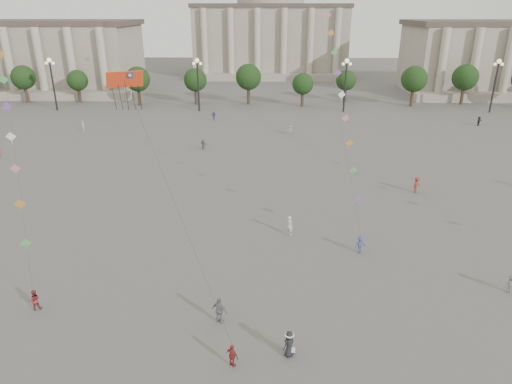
{
  "coord_description": "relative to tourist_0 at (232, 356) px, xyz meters",
  "views": [
    {
      "loc": [
        -0.9,
        -24.32,
        20.01
      ],
      "look_at": [
        -1.76,
        12.0,
        5.3
      ],
      "focal_mm": 32.0,
      "sensor_mm": 36.0,
      "label": 1
    }
  ],
  "objects": [
    {
      "name": "kite_flyer_1",
      "position": [
        10.21,
        13.93,
        0.03
      ],
      "size": [
        1.18,
        0.94,
        1.6
      ],
      "primitive_type": "imported",
      "rotation": [
        0.0,
        0.0,
        0.38
      ],
      "color": "#37417B",
      "rests_on": "ground"
    },
    {
      "name": "person_crowd_10",
      "position": [
        -29.98,
        55.52,
        0.14
      ],
      "size": [
        0.51,
        0.71,
        1.82
      ],
      "primitive_type": "imported",
      "rotation": [
        0.0,
        0.0,
        1.69
      ],
      "color": "#B4B4B0",
      "rests_on": "ground"
    },
    {
      "name": "kite_flyer_0",
      "position": [
        -14.44,
        5.24,
        0.01
      ],
      "size": [
        0.9,
        0.79,
        1.56
      ],
      "primitive_type": "imported",
      "rotation": [
        0.0,
        0.0,
        3.45
      ],
      "color": "maroon",
      "rests_on": "ground"
    },
    {
      "name": "dragon_kite",
      "position": [
        -6.63,
        6.44,
        14.4
      ],
      "size": [
        4.47,
        3.96,
        17.14
      ],
      "color": "red",
      "rests_on": "ground"
    },
    {
      "name": "hall_central",
      "position": [
        2.82,
        132.08,
        13.46
      ],
      "size": [
        48.3,
        34.3,
        35.5
      ],
      "color": "gray",
      "rests_on": "ground"
    },
    {
      "name": "lamp_post_far_west",
      "position": [
        -42.18,
        72.86,
        6.58
      ],
      "size": [
        2.0,
        0.9,
        10.65
      ],
      "color": "#262628",
      "rests_on": "ground"
    },
    {
      "name": "person_crowd_8",
      "position": [
        19.4,
        28.28,
        0.17
      ],
      "size": [
        1.36,
        1.35,
        1.89
      ],
      "primitive_type": "imported",
      "rotation": [
        0.0,
        0.0,
        0.77
      ],
      "color": "maroon",
      "rests_on": "ground"
    },
    {
      "name": "person_crowd_6",
      "position": [
        20.39,
        8.11,
        -0.02
      ],
      "size": [
        1.09,
        0.82,
        1.5
      ],
      "primitive_type": "imported",
      "rotation": [
        0.0,
        0.0,
        0.3
      ],
      "color": "#5E5E62",
      "rests_on": "ground"
    },
    {
      "name": "tree_row",
      "position": [
        2.82,
        80.86,
        4.62
      ],
      "size": [
        137.12,
        5.12,
        8.0
      ],
      "color": "#35231A",
      "rests_on": "ground"
    },
    {
      "name": "person_crowd_12",
      "position": [
        -7.71,
        45.31,
        -0.01
      ],
      "size": [
        1.37,
        1.24,
        1.52
      ],
      "primitive_type": "imported",
      "rotation": [
        0.0,
        0.0,
        2.45
      ],
      "color": "slate",
      "rests_on": "ground"
    },
    {
      "name": "person_crowd_0",
      "position": [
        -8.26,
        64.63,
        0.06
      ],
      "size": [
        1.04,
        0.58,
        1.67
      ],
      "primitive_type": "imported",
      "rotation": [
        0.0,
        0.0,
        0.19
      ],
      "color": "navy",
      "rests_on": "ground"
    },
    {
      "name": "person_crowd_9",
      "position": [
        40.64,
        61.32,
        0.07
      ],
      "size": [
        1.47,
        1.43,
        1.68
      ],
      "primitive_type": "imported",
      "rotation": [
        0.0,
        0.0,
        0.75
      ],
      "color": "black",
      "rests_on": "ground"
    },
    {
      "name": "ground",
      "position": [
        2.82,
        2.86,
        -0.77
      ],
      "size": [
        360.0,
        360.0,
        0.0
      ],
      "primitive_type": "plane",
      "color": "#53504E",
      "rests_on": "ground"
    },
    {
      "name": "tourist_0",
      "position": [
        0.0,
        0.0,
        0.0
      ],
      "size": [
        0.95,
        0.85,
        1.55
      ],
      "primitive_type": "imported",
      "rotation": [
        0.0,
        0.0,
        2.49
      ],
      "color": "maroon",
      "rests_on": "ground"
    },
    {
      "name": "person_crowd_4",
      "position": [
        5.98,
        54.16,
        0.01
      ],
      "size": [
        1.35,
        1.35,
        1.56
      ],
      "primitive_type": "imported",
      "rotation": [
        0.0,
        0.0,
        3.93
      ],
      "color": "silver",
      "rests_on": "ground"
    },
    {
      "name": "tourist_3",
      "position": [
        -1.17,
        4.09,
        0.19
      ],
      "size": [
        1.22,
        0.93,
        1.93
      ],
      "primitive_type": "imported",
      "rotation": [
        0.0,
        0.0,
        2.68
      ],
      "color": "slate",
      "rests_on": "ground"
    },
    {
      "name": "person_crowd_13",
      "position": [
        4.17,
        17.23,
        0.19
      ],
      "size": [
        0.83,
        0.82,
        1.93
      ],
      "primitive_type": "imported",
      "rotation": [
        0.0,
        0.0,
        2.38
      ],
      "color": "silver",
      "rests_on": "ground"
    },
    {
      "name": "lamp_post_mid_west",
      "position": [
        -12.18,
        72.86,
        6.58
      ],
      "size": [
        2.0,
        0.9,
        10.65
      ],
      "color": "#262628",
      "rests_on": "ground"
    },
    {
      "name": "lamp_post_mid_east",
      "position": [
        17.82,
        72.86,
        6.58
      ],
      "size": [
        2.0,
        0.9,
        10.65
      ],
      "color": "#262628",
      "rests_on": "ground"
    },
    {
      "name": "hat_person",
      "position": [
        3.43,
        0.98,
        0.14
      ],
      "size": [
        1.01,
        1.0,
        1.76
      ],
      "color": "black",
      "rests_on": "ground"
    },
    {
      "name": "lamp_post_far_east",
      "position": [
        47.82,
        72.86,
        6.58
      ],
      "size": [
        2.0,
        0.9,
        10.65
      ],
      "color": "#262628",
      "rests_on": "ground"
    }
  ]
}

